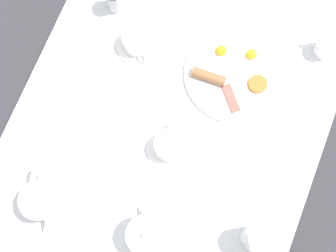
{
  "coord_description": "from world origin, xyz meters",
  "views": [
    {
      "loc": [
        -0.1,
        0.25,
        2.01
      ],
      "look_at": [
        0.0,
        0.0,
        0.73
      ],
      "focal_mm": 50.0,
      "sensor_mm": 36.0,
      "label": 1
    }
  ],
  "objects_px": {
    "teacup_with_saucer_left": "(169,146)",
    "teacup_with_saucer_right": "(137,41)",
    "spoon_for_tea": "(302,11)",
    "knife_by_plate": "(263,163)",
    "creamer_jug": "(326,46)",
    "breakfast_plate": "(232,73)",
    "teapot_near": "(146,235)",
    "teapot_far": "(42,200)",
    "fork_by_plate": "(78,72)",
    "wine_glass_spare": "(257,239)"
  },
  "relations": [
    {
      "from": "teacup_with_saucer_left",
      "to": "teacup_with_saucer_right",
      "type": "bearing_deg",
      "value": -51.38
    },
    {
      "from": "spoon_for_tea",
      "to": "knife_by_plate",
      "type": "bearing_deg",
      "value": 95.42
    },
    {
      "from": "creamer_jug",
      "to": "spoon_for_tea",
      "type": "distance_m",
      "value": 0.14
    },
    {
      "from": "breakfast_plate",
      "to": "spoon_for_tea",
      "type": "height_order",
      "value": "breakfast_plate"
    },
    {
      "from": "knife_by_plate",
      "to": "spoon_for_tea",
      "type": "xyz_separation_m",
      "value": [
        0.05,
        -0.48,
        0.0
      ]
    },
    {
      "from": "teapot_near",
      "to": "creamer_jug",
      "type": "height_order",
      "value": "teapot_near"
    },
    {
      "from": "teacup_with_saucer_right",
      "to": "teapot_far",
      "type": "bearing_deg",
      "value": 83.56
    },
    {
      "from": "teapot_far",
      "to": "teacup_with_saucer_left",
      "type": "xyz_separation_m",
      "value": [
        -0.26,
        -0.26,
        -0.02
      ]
    },
    {
      "from": "creamer_jug",
      "to": "spoon_for_tea",
      "type": "relative_size",
      "value": 0.58
    },
    {
      "from": "teapot_near",
      "to": "fork_by_plate",
      "type": "xyz_separation_m",
      "value": [
        0.36,
        -0.35,
        -0.05
      ]
    },
    {
      "from": "teacup_with_saucer_right",
      "to": "teacup_with_saucer_left",
      "type": "bearing_deg",
      "value": 128.62
    },
    {
      "from": "breakfast_plate",
      "to": "spoon_for_tea",
      "type": "relative_size",
      "value": 1.93
    },
    {
      "from": "teacup_with_saucer_left",
      "to": "spoon_for_tea",
      "type": "bearing_deg",
      "value": -111.87
    },
    {
      "from": "creamer_jug",
      "to": "wine_glass_spare",
      "type": "bearing_deg",
      "value": 89.22
    },
    {
      "from": "teacup_with_saucer_left",
      "to": "creamer_jug",
      "type": "relative_size",
      "value": 1.53
    },
    {
      "from": "fork_by_plate",
      "to": "knife_by_plate",
      "type": "relative_size",
      "value": 0.86
    },
    {
      "from": "teacup_with_saucer_right",
      "to": "wine_glass_spare",
      "type": "relative_size",
      "value": 1.01
    },
    {
      "from": "teapot_near",
      "to": "knife_by_plate",
      "type": "bearing_deg",
      "value": -57.05
    },
    {
      "from": "breakfast_plate",
      "to": "teapot_near",
      "type": "height_order",
      "value": "teapot_near"
    },
    {
      "from": "fork_by_plate",
      "to": "spoon_for_tea",
      "type": "xyz_separation_m",
      "value": [
        -0.54,
        -0.43,
        0.0
      ]
    },
    {
      "from": "teapot_far",
      "to": "fork_by_plate",
      "type": "bearing_deg",
      "value": 152.55
    },
    {
      "from": "breakfast_plate",
      "to": "knife_by_plate",
      "type": "relative_size",
      "value": 1.5
    },
    {
      "from": "creamer_jug",
      "to": "knife_by_plate",
      "type": "bearing_deg",
      "value": 82.22
    },
    {
      "from": "breakfast_plate",
      "to": "wine_glass_spare",
      "type": "xyz_separation_m",
      "value": [
        -0.21,
        0.41,
        0.06
      ]
    },
    {
      "from": "teacup_with_saucer_left",
      "to": "wine_glass_spare",
      "type": "bearing_deg",
      "value": 154.2
    },
    {
      "from": "teapot_far",
      "to": "spoon_for_tea",
      "type": "relative_size",
      "value": 1.05
    },
    {
      "from": "spoon_for_tea",
      "to": "fork_by_plate",
      "type": "bearing_deg",
      "value": 38.12
    },
    {
      "from": "teacup_with_saucer_right",
      "to": "teapot_near",
      "type": "bearing_deg",
      "value": 115.19
    },
    {
      "from": "wine_glass_spare",
      "to": "spoon_for_tea",
      "type": "bearing_deg",
      "value": -82.53
    },
    {
      "from": "breakfast_plate",
      "to": "teacup_with_saucer_right",
      "type": "xyz_separation_m",
      "value": [
        0.29,
        0.02,
        0.02
      ]
    },
    {
      "from": "breakfast_plate",
      "to": "teapot_near",
      "type": "xyz_separation_m",
      "value": [
        0.06,
        0.51,
        0.04
      ]
    },
    {
      "from": "teacup_with_saucer_right",
      "to": "creamer_jug",
      "type": "xyz_separation_m",
      "value": [
        -0.51,
        -0.19,
        0.01
      ]
    },
    {
      "from": "teacup_with_saucer_right",
      "to": "fork_by_plate",
      "type": "xyz_separation_m",
      "value": [
        0.13,
        0.14,
        -0.03
      ]
    },
    {
      "from": "breakfast_plate",
      "to": "teacup_with_saucer_right",
      "type": "distance_m",
      "value": 0.29
    },
    {
      "from": "fork_by_plate",
      "to": "knife_by_plate",
      "type": "bearing_deg",
      "value": 175.07
    },
    {
      "from": "teapot_near",
      "to": "breakfast_plate",
      "type": "bearing_deg",
      "value": -26.51
    },
    {
      "from": "teapot_far",
      "to": "teacup_with_saucer_right",
      "type": "xyz_separation_m",
      "value": [
        -0.06,
        -0.51,
        -0.02
      ]
    },
    {
      "from": "teapot_far",
      "to": "fork_by_plate",
      "type": "xyz_separation_m",
      "value": [
        0.07,
        -0.37,
        -0.05
      ]
    },
    {
      "from": "teacup_with_saucer_left",
      "to": "fork_by_plate",
      "type": "height_order",
      "value": "teacup_with_saucer_left"
    },
    {
      "from": "teacup_with_saucer_left",
      "to": "fork_by_plate",
      "type": "relative_size",
      "value": 0.81
    },
    {
      "from": "teapot_far",
      "to": "wine_glass_spare",
      "type": "height_order",
      "value": "wine_glass_spare"
    },
    {
      "from": "breakfast_plate",
      "to": "fork_by_plate",
      "type": "relative_size",
      "value": 1.75
    },
    {
      "from": "knife_by_plate",
      "to": "teacup_with_saucer_left",
      "type": "bearing_deg",
      "value": 12.33
    },
    {
      "from": "wine_glass_spare",
      "to": "fork_by_plate",
      "type": "xyz_separation_m",
      "value": [
        0.63,
        -0.25,
        -0.06
      ]
    },
    {
      "from": "breakfast_plate",
      "to": "teacup_with_saucer_left",
      "type": "relative_size",
      "value": 2.18
    },
    {
      "from": "knife_by_plate",
      "to": "spoon_for_tea",
      "type": "distance_m",
      "value": 0.48
    },
    {
      "from": "teacup_with_saucer_right",
      "to": "creamer_jug",
      "type": "height_order",
      "value": "creamer_jug"
    },
    {
      "from": "teapot_far",
      "to": "creamer_jug",
      "type": "bearing_deg",
      "value": 102.72
    },
    {
      "from": "breakfast_plate",
      "to": "wine_glass_spare",
      "type": "height_order",
      "value": "wine_glass_spare"
    },
    {
      "from": "breakfast_plate",
      "to": "creamer_jug",
      "type": "relative_size",
      "value": 3.33
    }
  ]
}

